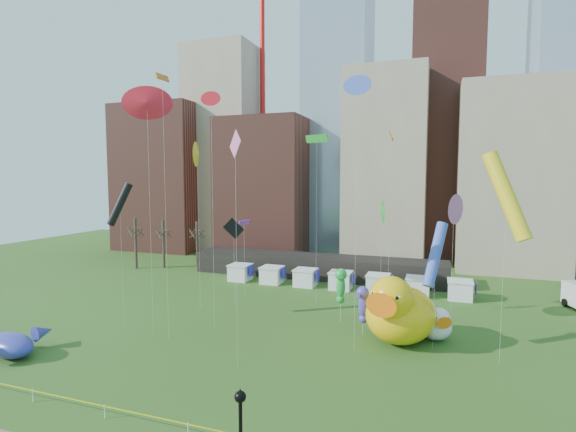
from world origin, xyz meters
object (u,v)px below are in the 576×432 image
at_px(big_duck, 399,311).
at_px(whale_inflatable, 13,344).
at_px(small_duck, 435,324).
at_px(lamppost, 241,431).
at_px(seahorse_purple, 363,302).
at_px(seahorse_green, 341,283).

relative_size(big_duck, whale_inflatable, 1.39).
height_order(small_duck, lamppost, lamppost).
bearing_deg(seahorse_purple, lamppost, -76.27).
xyz_separation_m(seahorse_purple, lamppost, (-1.82, -22.98, -0.03)).
bearing_deg(seahorse_green, big_duck, -46.33).
distance_m(big_duck, seahorse_purple, 3.59).
height_order(small_duck, whale_inflatable, small_duck).
height_order(big_duck, whale_inflatable, big_duck).
bearing_deg(big_duck, seahorse_green, 164.47).
relative_size(small_duck, seahorse_purple, 1.00).
distance_m(seahorse_green, whale_inflatable, 30.04).
xyz_separation_m(big_duck, seahorse_green, (-6.23, 3.99, 1.17)).
xyz_separation_m(small_duck, lamppost, (-8.33, -23.98, 1.73)).
xyz_separation_m(big_duck, lamppost, (-5.23, -21.89, 0.25)).
bearing_deg(lamppost, whale_inflatable, 161.67).
relative_size(seahorse_purple, lamppost, 0.90).
bearing_deg(seahorse_green, seahorse_purple, -59.47).
bearing_deg(seahorse_green, small_duck, -25.20).
distance_m(seahorse_green, lamppost, 25.92).
bearing_deg(small_duck, whale_inflatable, -178.27).
bearing_deg(small_duck, seahorse_green, 145.19).
distance_m(whale_inflatable, lamppost, 26.62).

